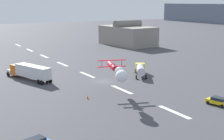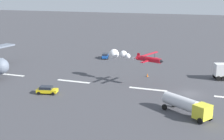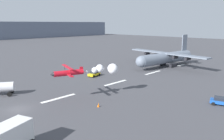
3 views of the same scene
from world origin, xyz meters
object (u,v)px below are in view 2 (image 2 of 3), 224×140
at_px(fuel_tanker_truck, 187,105).
at_px(traffic_cone_far, 147,75).
at_px(airport_staff_sedan, 47,90).
at_px(stunt_biplane_red, 127,56).
at_px(followme_car_yellow, 105,56).

height_order(fuel_tanker_truck, traffic_cone_far, fuel_tanker_truck).
height_order(airport_staff_sedan, traffic_cone_far, airport_staff_sedan).
xyz_separation_m(stunt_biplane_red, airport_staff_sedan, (12.31, 14.37, -4.95)).
xyz_separation_m(followme_car_yellow, airport_staff_sedan, (-0.99, 35.23, -0.00)).
bearing_deg(followme_car_yellow, airport_staff_sedan, 91.62).
xyz_separation_m(stunt_biplane_red, traffic_cone_far, (-3.59, -4.75, -5.38)).
height_order(fuel_tanker_truck, followme_car_yellow, fuel_tanker_truck).
xyz_separation_m(fuel_tanker_truck, airport_staff_sedan, (27.35, -1.85, -0.93)).
bearing_deg(airport_staff_sedan, stunt_biplane_red, -130.58).
height_order(stunt_biplane_red, fuel_tanker_truck, stunt_biplane_red).
relative_size(followme_car_yellow, airport_staff_sedan, 1.07).
xyz_separation_m(fuel_tanker_truck, traffic_cone_far, (11.45, -20.97, -1.36)).
bearing_deg(traffic_cone_far, followme_car_yellow, -43.65).
bearing_deg(fuel_tanker_truck, traffic_cone_far, -61.36).
distance_m(airport_staff_sedan, traffic_cone_far, 24.87).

